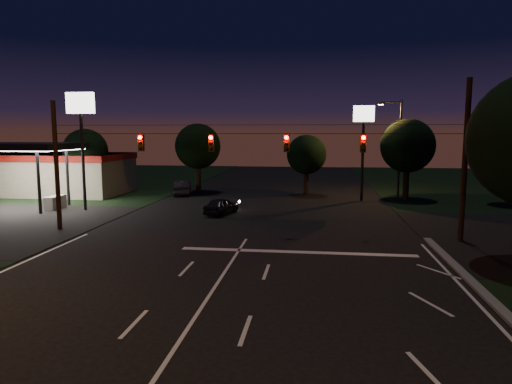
# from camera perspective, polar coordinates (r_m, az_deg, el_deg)

# --- Properties ---
(ground) EXTENTS (140.00, 140.00, 0.00)m
(ground) POSITION_cam_1_polar(r_m,az_deg,el_deg) (13.36, -10.85, -19.68)
(ground) COLOR black
(ground) RESTS_ON ground
(stop_bar) EXTENTS (12.00, 0.50, 0.01)m
(stop_bar) POSITION_cam_1_polar(r_m,az_deg,el_deg) (23.57, 5.14, -7.47)
(stop_bar) COLOR silver
(stop_bar) RESTS_ON ground
(utility_pole_right) EXTENTS (0.30, 0.30, 9.00)m
(utility_pole_right) POSITION_cam_1_polar(r_m,az_deg,el_deg) (28.16, 24.16, -5.65)
(utility_pole_right) COLOR black
(utility_pole_right) RESTS_ON ground
(utility_pole_left) EXTENTS (0.28, 0.28, 8.00)m
(utility_pole_left) POSITION_cam_1_polar(r_m,az_deg,el_deg) (31.28, -23.29, -4.35)
(utility_pole_left) COLOR black
(utility_pole_left) RESTS_ON ground
(signal_span) EXTENTS (24.00, 0.40, 1.56)m
(signal_span) POSITION_cam_1_polar(r_m,az_deg,el_deg) (26.52, -0.94, 6.24)
(signal_span) COLOR black
(signal_span) RESTS_ON ground
(gas_station) EXTENTS (14.20, 16.10, 5.25)m
(gas_station) POSITION_cam_1_polar(r_m,az_deg,el_deg) (49.09, -24.22, 2.49)
(gas_station) COLOR gray
(gas_station) RESTS_ON ground
(pole_sign_left_near) EXTENTS (2.20, 0.30, 9.10)m
(pole_sign_left_near) POSITION_cam_1_polar(r_m,az_deg,el_deg) (37.77, -21.03, 8.34)
(pole_sign_left_near) COLOR black
(pole_sign_left_near) RESTS_ON ground
(pole_sign_right) EXTENTS (1.80, 0.30, 8.40)m
(pole_sign_right) POSITION_cam_1_polar(r_m,az_deg,el_deg) (41.47, 13.27, 7.49)
(pole_sign_right) COLOR black
(pole_sign_right) RESTS_ON ground
(street_light_right_far) EXTENTS (2.20, 0.35, 9.00)m
(street_light_right_far) POSITION_cam_1_polar(r_m,az_deg,el_deg) (43.90, 17.20, 6.04)
(street_light_right_far) COLOR black
(street_light_right_far) RESTS_ON ground
(tree_far_a) EXTENTS (4.20, 4.20, 6.42)m
(tree_far_a) POSITION_cam_1_polar(r_m,az_deg,el_deg) (46.83, -20.45, 4.77)
(tree_far_a) COLOR black
(tree_far_a) RESTS_ON ground
(tree_far_b) EXTENTS (4.60, 4.60, 6.98)m
(tree_far_b) POSITION_cam_1_polar(r_m,az_deg,el_deg) (46.93, -7.22, 5.61)
(tree_far_b) COLOR black
(tree_far_b) RESTS_ON ground
(tree_far_c) EXTENTS (3.80, 3.80, 5.86)m
(tree_far_c) POSITION_cam_1_polar(r_m,az_deg,el_deg) (44.43, 6.36, 4.61)
(tree_far_c) COLOR black
(tree_far_c) RESTS_ON ground
(tree_far_d) EXTENTS (4.80, 4.80, 7.30)m
(tree_far_d) POSITION_cam_1_polar(r_m,az_deg,el_deg) (43.20, 18.40, 5.42)
(tree_far_d) COLOR black
(tree_far_d) RESTS_ON ground
(tree_far_e) EXTENTS (4.00, 4.00, 6.18)m
(tree_far_e) POSITION_cam_1_polar(r_m,az_deg,el_deg) (43.53, 29.28, 3.93)
(tree_far_e) COLOR black
(tree_far_e) RESTS_ON ground
(car_oncoming_a) EXTENTS (2.33, 3.92, 1.25)m
(car_oncoming_a) POSITION_cam_1_polar(r_m,az_deg,el_deg) (34.15, -4.38, -1.74)
(car_oncoming_a) COLOR black
(car_oncoming_a) RESTS_ON ground
(car_oncoming_b) EXTENTS (2.46, 4.54, 1.42)m
(car_oncoming_b) POSITION_cam_1_polar(r_m,az_deg,el_deg) (45.17, -9.17, 0.54)
(car_oncoming_b) COLOR black
(car_oncoming_b) RESTS_ON ground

